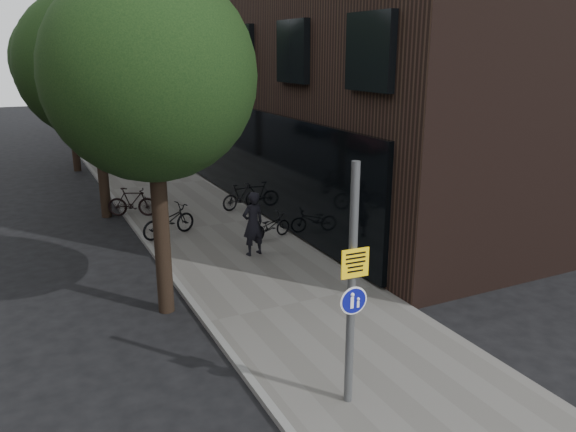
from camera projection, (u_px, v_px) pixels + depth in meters
ground at (371, 381)px, 10.21m from camera, size 120.00×120.00×0.00m
sidewalk at (209, 227)px, 18.90m from camera, size 4.50×60.00×0.12m
curb_edge at (142, 236)px, 17.95m from camera, size 0.15×60.00×0.13m
street_tree_near at (153, 84)px, 11.68m from camera, size 4.40×4.40×7.50m
street_tree_mid at (95, 71)px, 18.99m from camera, size 5.00×5.00×7.80m
street_tree_far at (68, 65)px, 26.74m from camera, size 5.00×5.00×7.80m
signpost at (352, 287)px, 8.88m from camera, size 0.47×0.14×4.09m
pedestrian at (253, 224)px, 15.95m from camera, size 0.75×0.56×1.86m
parked_bike_facade_near at (270, 226)px, 17.49m from camera, size 1.60×0.89×0.80m
parked_bike_facade_far at (241, 196)px, 20.72m from camera, size 1.66×0.77×0.96m
parked_bike_curb_near at (168, 221)px, 17.69m from camera, size 2.00×1.27×0.99m
parked_bike_curb_far at (132, 202)px, 19.81m from camera, size 1.77×1.17×1.04m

